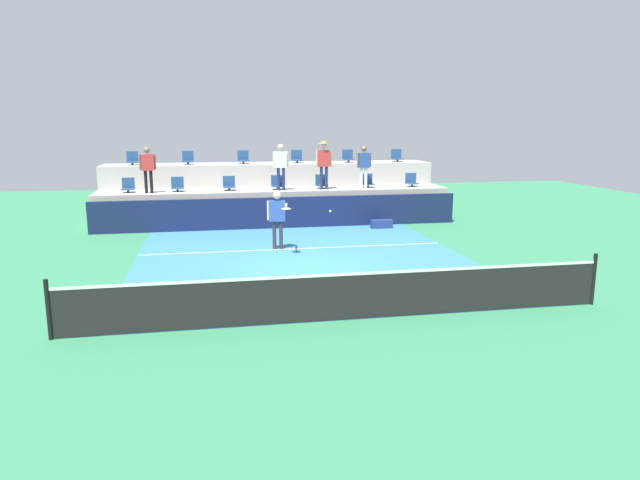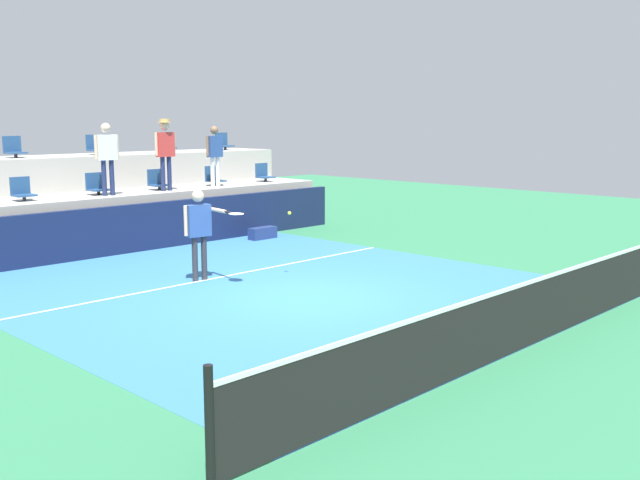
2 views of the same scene
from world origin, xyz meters
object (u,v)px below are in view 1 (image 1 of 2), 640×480
stadium_chair_upper_far_left (132,159)px  spectator_in_grey (281,163)px  stadium_chair_upper_mid_left (243,158)px  stadium_chair_lower_far_right (411,181)px  stadium_chair_upper_mid_right (297,158)px  stadium_chair_lower_mid_left (229,184)px  stadium_chair_upper_left (188,159)px  stadium_chair_lower_far_left (128,186)px  spectator_with_hat (324,160)px  stadium_chair_lower_right (367,182)px  tennis_player (278,214)px  stadium_chair_lower_center (277,183)px  stadium_chair_upper_far_right (397,156)px  stadium_chair_lower_left (177,185)px  spectator_in_white (364,163)px  tennis_ball (330,211)px  stadium_chair_lower_mid_right (322,183)px  equipment_bag (381,224)px  stadium_chair_upper_right (348,157)px

stadium_chair_upper_far_left → spectator_in_grey: spectator_in_grey is taller
spectator_in_grey → stadium_chair_upper_mid_left: bearing=119.4°
stadium_chair_lower_far_right → stadium_chair_upper_mid_right: (-4.24, 1.80, 0.85)m
stadium_chair_lower_mid_left → stadium_chair_upper_left: (-1.50, 1.80, 0.85)m
stadium_chair_lower_far_left → stadium_chair_upper_far_left: 1.99m
stadium_chair_upper_mid_right → spectator_with_hat: bearing=-72.8°
stadium_chair_upper_far_left → stadium_chair_upper_left: size_ratio=1.00×
stadium_chair_lower_right → spectator_in_grey: size_ratio=0.31×
spectator_with_hat → tennis_player: bearing=-117.1°
stadium_chair_lower_center → stadium_chair_upper_far_right: size_ratio=1.00×
stadium_chair_lower_left → stadium_chair_lower_right: 7.11m
tennis_player → spectator_in_white: spectator_in_white is taller
tennis_ball → stadium_chair_lower_mid_right: bearing=81.4°
spectator_in_white → equipment_bag: (0.25, -1.58, -2.05)m
stadium_chair_upper_right → spectator_with_hat: (-1.45, -2.18, 0.04)m
stadium_chair_upper_mid_right → tennis_ball: size_ratio=7.65×
stadium_chair_upper_left → spectator_with_hat: 5.44m
stadium_chair_upper_mid_left → spectator_in_grey: (1.23, -2.18, -0.05)m
stadium_chair_lower_mid_left → stadium_chair_lower_far_right: size_ratio=1.00×
stadium_chair_lower_center → stadium_chair_upper_far_left: (-5.36, 1.80, 0.85)m
stadium_chair_lower_far_left → stadium_chair_lower_right: size_ratio=1.00×
stadium_chair_lower_right → spectator_in_white: spectator_in_white is taller
stadium_chair_upper_right → spectator_in_grey: bearing=-144.4°
stadium_chair_lower_mid_right → spectator_in_grey: (-1.59, -0.38, 0.80)m
tennis_player → spectator_in_grey: 4.63m
stadium_chair_lower_center → equipment_bag: bearing=-29.4°
stadium_chair_upper_far_right → spectator_in_white: 2.98m
stadium_chair_lower_left → stadium_chair_lower_far_left: bearing=180.0°
stadium_chair_upper_far_left → stadium_chair_upper_mid_right: size_ratio=1.00×
stadium_chair_upper_mid_right → equipment_bag: stadium_chair_upper_mid_right is taller
stadium_chair_upper_mid_right → stadium_chair_lower_right: bearing=-36.2°
stadium_chair_lower_far_right → spectator_in_white: size_ratio=0.33×
stadium_chair_upper_far_left → stadium_chair_lower_mid_right: bearing=-14.3°
stadium_chair_upper_left → tennis_player: size_ratio=0.30×
stadium_chair_lower_mid_left → stadium_chair_upper_mid_left: (0.65, 1.80, 0.85)m
spectator_in_white → spectator_with_hat: bearing=180.0°
stadium_chair_lower_center → stadium_chair_lower_right: size_ratio=1.00×
stadium_chair_lower_far_right → spectator_in_grey: bearing=-175.8°
tennis_ball → spectator_with_hat: bearing=80.6°
stadium_chair_lower_right → tennis_ball: bearing=-114.8°
stadium_chair_upper_right → stadium_chair_lower_center: bearing=-150.2°
stadium_chair_upper_far_left → stadium_chair_upper_mid_left: (4.23, 0.00, 0.00)m
spectator_in_grey → spectator_with_hat: size_ratio=0.94×
stadium_chair_upper_right → tennis_player: size_ratio=0.30×
stadium_chair_upper_far_right → stadium_chair_upper_mid_left: bearing=180.0°
stadium_chair_lower_left → tennis_player: size_ratio=0.30×
stadium_chair_lower_far_left → stadium_chair_lower_mid_right: size_ratio=1.00×
stadium_chair_upper_left → tennis_ball: stadium_chair_upper_left is taller
stadium_chair_lower_center → stadium_chair_upper_left: (-3.28, 1.80, 0.85)m
stadium_chair_lower_right → stadium_chair_upper_right: 2.02m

